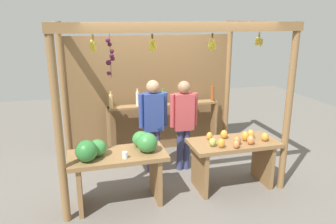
% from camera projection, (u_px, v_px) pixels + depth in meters
% --- Properties ---
extents(ground_plane, '(12.00, 12.00, 0.00)m').
position_uv_depth(ground_plane, '(165.00, 171.00, 5.58)').
color(ground_plane, slate).
rests_on(ground_plane, ground).
extents(market_stall, '(3.30, 2.13, 2.49)m').
position_uv_depth(market_stall, '(157.00, 84.00, 5.62)').
color(market_stall, olive).
rests_on(market_stall, ground).
extents(fruit_counter_left, '(1.34, 0.65, 1.04)m').
position_uv_depth(fruit_counter_left, '(118.00, 158.00, 4.45)').
color(fruit_counter_left, olive).
rests_on(fruit_counter_left, ground).
extents(fruit_counter_right, '(1.34, 0.64, 0.90)m').
position_uv_depth(fruit_counter_right, '(233.00, 152.00, 4.94)').
color(fruit_counter_right, olive).
rests_on(fruit_counter_right, ground).
extents(bottle_shelf_unit, '(2.12, 0.22, 1.34)m').
position_uv_depth(bottle_shelf_unit, '(163.00, 115.00, 6.11)').
color(bottle_shelf_unit, olive).
rests_on(bottle_shelf_unit, ground).
extents(vendor_man, '(0.48, 0.22, 1.59)m').
position_uv_depth(vendor_man, '(153.00, 118.00, 5.33)').
color(vendor_man, '#443B69').
rests_on(vendor_man, ground).
extents(vendor_woman, '(0.48, 0.21, 1.56)m').
position_uv_depth(vendor_woman, '(184.00, 118.00, 5.42)').
color(vendor_woman, '#3A3E6A').
rests_on(vendor_woman, ground).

